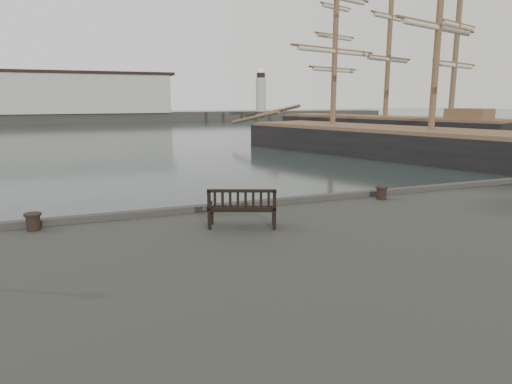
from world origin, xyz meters
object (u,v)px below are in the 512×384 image
Objects in this scene: bollard_right at (382,193)px; tall_ship_far at (384,132)px; tall_ship_main at (429,151)px; bollard_left at (33,222)px; bench at (242,215)px.

bollard_right is 44.31m from tall_ship_far.
bollard_right is at bearing -154.92° from tall_ship_main.
bollard_left is 0.01× the size of tall_ship_main.
bench is at bearing -164.95° from bollard_right.
bench is 29.58m from tall_ship_main.
bench is 0.06× the size of tall_ship_far.
tall_ship_main reaches higher than bollard_left.
tall_ship_far is at bearing 70.71° from bench.
tall_ship_far is at bearing 52.79° from bollard_right.
bollard_right is (5.64, 1.52, -0.11)m from bench.
bollard_left is 1.04× the size of bollard_right.
tall_ship_main is 20.58m from tall_ship_far.
tall_ship_main is at bearing 44.14° from bollard_right.
tall_ship_main is (23.09, 18.45, -1.18)m from bench.
tall_ship_main is (17.45, 16.93, -1.07)m from bollard_right.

